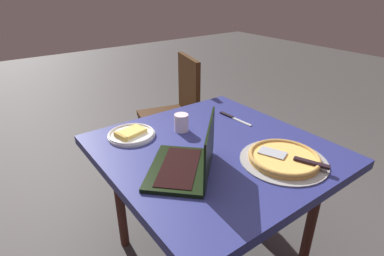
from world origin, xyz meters
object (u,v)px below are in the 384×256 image
object	(u,v)px
dining_table	(213,159)
table_knife	(232,117)
pizza_plate	(131,134)
chair_near	(176,108)
laptop	(188,162)
pizza_tray	(284,158)
drink_cup	(181,122)

from	to	relation	value
dining_table	table_knife	distance (m)	0.38
pizza_plate	chair_near	world-z (taller)	chair_near
laptop	pizza_tray	distance (m)	0.43
table_knife	drink_cup	size ratio (longest dim) A/B	2.56
laptop	chair_near	bearing A→B (deg)	59.13
table_knife	laptop	bearing A→B (deg)	-150.58
pizza_tray	table_knife	bearing A→B (deg)	73.87
pizza_plate	drink_cup	distance (m)	0.27
dining_table	drink_cup	bearing A→B (deg)	95.61
pizza_plate	laptop	bearing A→B (deg)	-83.10
table_knife	chair_near	distance (m)	0.73
pizza_tray	table_knife	distance (m)	0.51
pizza_plate	drink_cup	xyz separation A→B (m)	(0.25, -0.10, 0.03)
table_knife	drink_cup	world-z (taller)	drink_cup
chair_near	table_knife	bearing A→B (deg)	-95.63
laptop	pizza_tray	size ratio (longest dim) A/B	1.10
laptop	drink_cup	world-z (taller)	laptop
pizza_plate	table_knife	bearing A→B (deg)	-13.12
dining_table	table_knife	world-z (taller)	table_knife
dining_table	pizza_plate	size ratio (longest dim) A/B	4.27
dining_table	chair_near	world-z (taller)	chair_near
laptop	pizza_plate	bearing A→B (deg)	96.90
dining_table	drink_cup	size ratio (longest dim) A/B	11.12
laptop	pizza_plate	xyz separation A→B (m)	(-0.05, 0.43, -0.03)
laptop	table_knife	bearing A→B (deg)	29.42
laptop	pizza_tray	xyz separation A→B (m)	(0.39, -0.19, -0.03)
laptop	dining_table	bearing A→B (deg)	23.56
table_knife	pizza_plate	bearing A→B (deg)	166.88
drink_cup	pizza_tray	bearing A→B (deg)	-69.85
drink_cup	dining_table	bearing A→B (deg)	-84.39
pizza_tray	chair_near	world-z (taller)	chair_near
dining_table	pizza_tray	distance (m)	0.34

